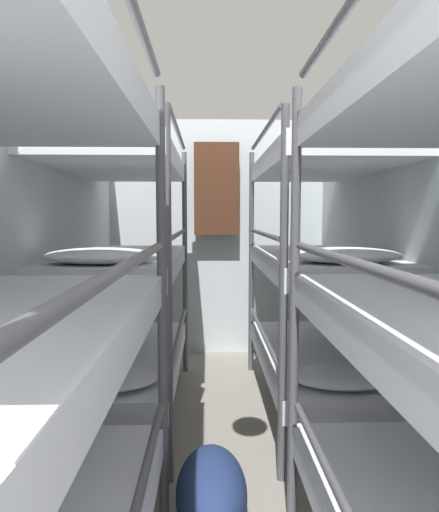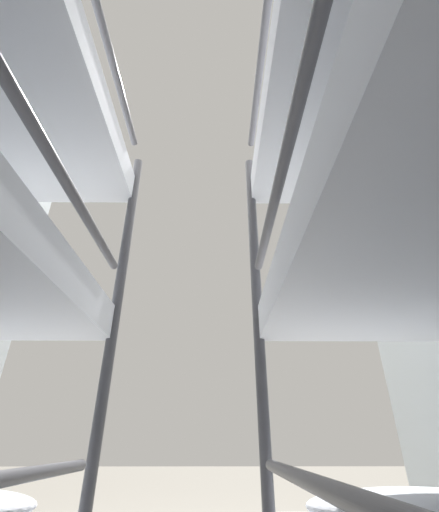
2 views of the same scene
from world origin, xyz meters
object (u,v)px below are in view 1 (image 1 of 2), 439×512
(duffel_bag, at_px, (211,492))
(bunk_stack_right_far, at_px, (319,262))
(bunk_stack_left_far, at_px, (122,263))
(hanging_coat, at_px, (216,189))

(duffel_bag, bearing_deg, bunk_stack_right_far, 56.86)
(bunk_stack_left_far, distance_m, bunk_stack_right_far, 1.36)
(duffel_bag, height_order, hanging_coat, hanging_coat)
(duffel_bag, xyz_separation_m, hanging_coat, (0.07, 2.55, 1.51))
(bunk_stack_left_far, xyz_separation_m, bunk_stack_right_far, (1.36, 0.00, 0.00))
(bunk_stack_right_far, relative_size, hanging_coat, 2.23)
(hanging_coat, bearing_deg, bunk_stack_left_far, -115.93)
(bunk_stack_left_far, relative_size, hanging_coat, 2.23)
(bunk_stack_right_far, height_order, hanging_coat, hanging_coat)
(bunk_stack_left_far, bearing_deg, bunk_stack_right_far, 0.00)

